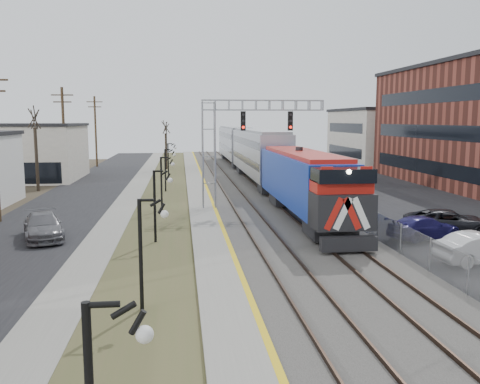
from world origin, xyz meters
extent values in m
cube|color=black|center=(-11.50, 35.00, 0.02)|extent=(7.00, 120.00, 0.04)
cube|color=gray|center=(-7.00, 35.00, 0.04)|extent=(2.00, 120.00, 0.08)
cube|color=#474C29|center=(-4.00, 35.00, 0.03)|extent=(4.00, 120.00, 0.06)
cube|color=gray|center=(-1.00, 35.00, 0.12)|extent=(2.00, 120.00, 0.24)
cube|color=#595651|center=(4.00, 35.00, 0.10)|extent=(8.00, 120.00, 0.20)
cube|color=black|center=(16.00, 35.00, 0.02)|extent=(16.00, 120.00, 0.04)
cube|color=gold|center=(-0.12, 35.00, 0.24)|extent=(0.24, 120.00, 0.01)
cube|color=#2D2119|center=(1.25, 35.00, 0.28)|extent=(0.08, 120.00, 0.15)
cube|color=#2D2119|center=(2.75, 35.00, 0.28)|extent=(0.08, 120.00, 0.15)
cube|color=#2D2119|center=(4.75, 35.00, 0.28)|extent=(0.08, 120.00, 0.15)
cube|color=#2D2119|center=(6.25, 35.00, 0.28)|extent=(0.08, 120.00, 0.15)
cube|color=#1332A1|center=(5.50, 22.59, 2.47)|extent=(3.00, 17.00, 4.25)
cube|color=black|center=(5.50, 13.89, 0.70)|extent=(2.80, 0.50, 0.70)
cube|color=#9D9FA7|center=(5.50, 42.89, 3.01)|extent=(3.00, 22.00, 5.33)
cube|color=#9D9FA7|center=(5.50, 65.69, 3.01)|extent=(3.00, 22.00, 5.33)
cube|color=gray|center=(-0.50, 28.00, 4.00)|extent=(1.00, 1.00, 8.00)
cube|color=gray|center=(3.50, 28.00, 7.75)|extent=(9.00, 0.80, 0.80)
cube|color=black|center=(2.00, 27.55, 6.60)|extent=(0.35, 0.25, 1.40)
cube|color=black|center=(5.50, 27.55, 6.60)|extent=(0.35, 0.25, 1.40)
cylinder|color=black|center=(-4.00, 8.00, 2.00)|extent=(0.14, 0.14, 4.00)
cylinder|color=black|center=(-4.00, 18.00, 2.00)|extent=(0.14, 0.14, 4.00)
cylinder|color=black|center=(-4.00, 28.00, 2.00)|extent=(0.14, 0.14, 4.00)
cylinder|color=black|center=(-4.00, 38.00, 2.00)|extent=(0.14, 0.14, 4.00)
cylinder|color=black|center=(-4.00, 50.00, 2.00)|extent=(0.14, 0.14, 4.00)
cylinder|color=#4C3823|center=(-14.50, 45.00, 5.00)|extent=(0.28, 0.28, 10.00)
cylinder|color=#4C3823|center=(-14.50, 65.00, 5.00)|extent=(0.28, 0.28, 10.00)
cube|color=gray|center=(8.20, 35.00, 0.80)|extent=(0.04, 120.00, 1.60)
cube|color=beige|center=(-21.00, 50.00, 3.00)|extent=(14.00, 12.00, 6.00)
cube|color=beige|center=(30.00, 65.00, 4.00)|extent=(16.00, 18.00, 8.00)
cylinder|color=#382D23|center=(-16.00, 40.00, 2.97)|extent=(0.30, 0.30, 5.95)
cylinder|color=#382D23|center=(-4.50, 60.00, 2.45)|extent=(0.30, 0.30, 4.90)
imported|color=black|center=(13.08, 18.20, 0.71)|extent=(5.52, 3.56, 1.41)
imported|color=navy|center=(10.98, 17.11, 0.64)|extent=(4.76, 2.97, 1.29)
imported|color=slate|center=(12.71, 35.28, 0.77)|extent=(4.86, 2.89, 1.55)
imported|color=#0C3C13|center=(12.10, 35.86, 0.73)|extent=(4.67, 2.65, 1.46)
imported|color=slate|center=(-10.33, 19.68, 0.72)|extent=(3.41, 5.33, 1.44)
camera|label=1|loc=(-2.56, -9.43, 6.68)|focal=38.00mm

